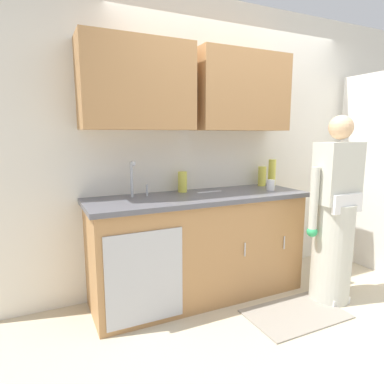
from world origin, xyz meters
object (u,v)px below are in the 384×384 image
object	(u,v)px
bottle_water_tall	(262,176)
cup_by_sink	(271,185)
bottle_dish_liquid	(272,172)
bottle_soap	(182,182)
person_at_sink	(334,224)
knife_on_counter	(209,192)
sink	(142,201)

from	to	relation	value
bottle_water_tall	cup_by_sink	bearing A→B (deg)	-110.28
cup_by_sink	bottle_water_tall	bearing A→B (deg)	69.72
bottle_dish_liquid	bottle_soap	bearing A→B (deg)	178.23
person_at_sink	knife_on_counter	distance (m)	1.13
sink	bottle_dish_liquid	distance (m)	1.46
cup_by_sink	sink	bearing A→B (deg)	176.51
person_at_sink	cup_by_sink	distance (m)	0.65
sink	person_at_sink	xyz separation A→B (m)	(1.55, -0.57, -0.23)
bottle_dish_liquid	cup_by_sink	bearing A→B (deg)	-130.50
sink	bottle_dish_liquid	bearing A→B (deg)	6.35
bottle_dish_liquid	knife_on_counter	world-z (taller)	bottle_dish_liquid
bottle_soap	knife_on_counter	xyz separation A→B (m)	(0.22, -0.11, -0.09)
person_at_sink	sink	bearing A→B (deg)	159.71
bottle_soap	bottle_water_tall	bearing A→B (deg)	-0.32
bottle_soap	sink	bearing A→B (deg)	-156.81
sink	cup_by_sink	xyz separation A→B (m)	(1.24, -0.08, 0.06)
sink	cup_by_sink	size ratio (longest dim) A/B	5.05
person_at_sink	cup_by_sink	xyz separation A→B (m)	(-0.30, 0.50, 0.30)
bottle_soap	bottle_dish_liquid	distance (m)	1.00
bottle_water_tall	bottle_dish_liquid	bearing A→B (deg)	-13.80
bottle_water_tall	bottle_dish_liquid	distance (m)	0.11
bottle_soap	bottle_dish_liquid	world-z (taller)	bottle_dish_liquid
cup_by_sink	bottle_soap	bearing A→B (deg)	161.41
person_at_sink	bottle_dish_liquid	bearing A→B (deg)	97.91
cup_by_sink	knife_on_counter	bearing A→B (deg)	164.28
bottle_soap	knife_on_counter	bearing A→B (deg)	-25.55
person_at_sink	cup_by_sink	bearing A→B (deg)	121.49
bottle_dish_liquid	knife_on_counter	bearing A→B (deg)	-174.45
cup_by_sink	knife_on_counter	world-z (taller)	cup_by_sink
knife_on_counter	bottle_water_tall	bearing A→B (deg)	9.89
bottle_water_tall	sink	bearing A→B (deg)	-172.06
person_at_sink	bottle_soap	distance (m)	1.38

